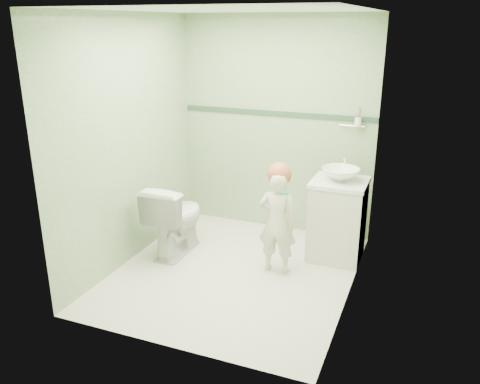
% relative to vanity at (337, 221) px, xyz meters
% --- Properties ---
extents(ground, '(2.50, 2.50, 0.00)m').
position_rel_vanity_xyz_m(ground, '(-0.84, -0.70, -0.40)').
color(ground, beige).
rests_on(ground, ground).
extents(room_shell, '(2.50, 2.54, 2.40)m').
position_rel_vanity_xyz_m(room_shell, '(-0.84, -0.70, 0.80)').
color(room_shell, '#83A374').
rests_on(room_shell, ground).
extents(trim_stripe, '(2.20, 0.02, 0.05)m').
position_rel_vanity_xyz_m(trim_stripe, '(-0.84, 0.54, 0.95)').
color(trim_stripe, '#2B4A35').
rests_on(trim_stripe, room_shell).
extents(vanity, '(0.52, 0.50, 0.80)m').
position_rel_vanity_xyz_m(vanity, '(0.00, 0.00, 0.00)').
color(vanity, silver).
rests_on(vanity, ground).
extents(counter, '(0.54, 0.52, 0.04)m').
position_rel_vanity_xyz_m(counter, '(0.00, 0.00, 0.41)').
color(counter, white).
rests_on(counter, vanity).
extents(basin, '(0.37, 0.37, 0.13)m').
position_rel_vanity_xyz_m(basin, '(0.00, 0.00, 0.49)').
color(basin, white).
rests_on(basin, counter).
extents(faucet, '(0.03, 0.13, 0.18)m').
position_rel_vanity_xyz_m(faucet, '(0.00, 0.19, 0.57)').
color(faucet, silver).
rests_on(faucet, counter).
extents(cup_holder, '(0.26, 0.07, 0.21)m').
position_rel_vanity_xyz_m(cup_holder, '(0.05, 0.48, 0.93)').
color(cup_holder, silver).
rests_on(cup_holder, room_shell).
extents(toilet, '(0.43, 0.75, 0.77)m').
position_rel_vanity_xyz_m(toilet, '(-1.58, -0.49, -0.02)').
color(toilet, white).
rests_on(toilet, ground).
extents(toddler, '(0.38, 0.26, 1.01)m').
position_rel_vanity_xyz_m(toddler, '(-0.47, -0.52, 0.11)').
color(toddler, silver).
rests_on(toddler, ground).
extents(hair_cap, '(0.23, 0.23, 0.23)m').
position_rel_vanity_xyz_m(hair_cap, '(-0.47, -0.49, 0.58)').
color(hair_cap, '#AF5B3B').
rests_on(hair_cap, toddler).
extents(teal_toothbrush, '(0.11, 0.13, 0.08)m').
position_rel_vanity_xyz_m(teal_toothbrush, '(-0.39, -0.64, 0.46)').
color(teal_toothbrush, '#0F8F88').
rests_on(teal_toothbrush, toddler).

